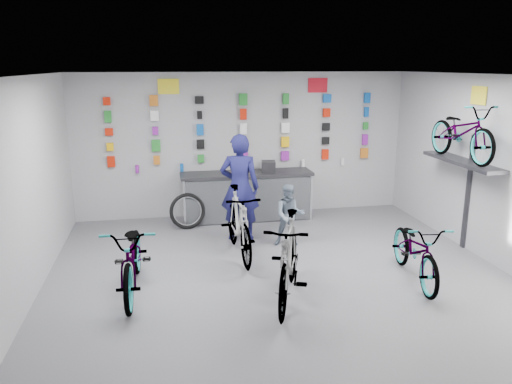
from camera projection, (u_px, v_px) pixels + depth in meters
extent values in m
plane|color=#56565B|center=(289.00, 293.00, 7.08)|extent=(8.00, 8.00, 0.00)
plane|color=white|center=(293.00, 76.00, 6.34)|extent=(8.00, 8.00, 0.00)
plane|color=#AFAFB1|center=(243.00, 145.00, 10.52)|extent=(7.00, 0.00, 7.00)
plane|color=#AFAFB1|center=(464.00, 355.00, 2.90)|extent=(7.00, 0.00, 7.00)
plane|color=#AFAFB1|center=(13.00, 203.00, 6.08)|extent=(0.00, 8.00, 8.00)
cube|color=black|center=(247.00, 198.00, 10.35)|extent=(2.60, 0.60, 0.90)
cube|color=silver|center=(249.00, 201.00, 10.05)|extent=(2.60, 0.02, 0.90)
cube|color=silver|center=(184.00, 204.00, 9.82)|extent=(0.04, 0.04, 0.96)
cube|color=silver|center=(311.00, 198.00, 10.29)|extent=(0.04, 0.04, 0.96)
cube|color=black|center=(247.00, 174.00, 10.22)|extent=(2.70, 0.66, 0.06)
cube|color=red|center=(111.00, 162.00, 10.02)|extent=(0.15, 0.06, 0.22)
cube|color=orange|center=(157.00, 160.00, 10.19)|extent=(0.13, 0.06, 0.18)
cube|color=#22842B|center=(201.00, 159.00, 10.35)|extent=(0.13, 0.06, 0.16)
cube|color=purple|center=(244.00, 157.00, 10.51)|extent=(0.18, 0.06, 0.21)
cube|color=purple|center=(285.00, 156.00, 10.67)|extent=(0.16, 0.06, 0.19)
cube|color=red|center=(325.00, 154.00, 10.84)|extent=(0.14, 0.06, 0.22)
cube|color=orange|center=(364.00, 153.00, 11.00)|extent=(0.17, 0.06, 0.22)
cube|color=#FFBC09|center=(110.00, 147.00, 9.95)|extent=(0.13, 0.06, 0.15)
cube|color=#22842B|center=(156.00, 145.00, 10.11)|extent=(0.18, 0.06, 0.24)
cube|color=black|center=(200.00, 144.00, 10.27)|extent=(0.16, 0.06, 0.19)
cube|color=#FFBC09|center=(243.00, 143.00, 10.44)|extent=(0.17, 0.06, 0.21)
cube|color=#FFBC09|center=(285.00, 142.00, 10.60)|extent=(0.16, 0.06, 0.22)
cube|color=black|center=(326.00, 141.00, 10.76)|extent=(0.15, 0.06, 0.16)
cube|color=purple|center=(365.00, 139.00, 10.92)|extent=(0.12, 0.06, 0.23)
cube|color=red|center=(109.00, 132.00, 9.88)|extent=(0.15, 0.06, 0.14)
cube|color=purple|center=(155.00, 131.00, 10.04)|extent=(0.12, 0.06, 0.16)
cube|color=#0F56B2|center=(200.00, 130.00, 10.20)|extent=(0.14, 0.06, 0.22)
cube|color=white|center=(243.00, 129.00, 10.36)|extent=(0.14, 0.06, 0.22)
cube|color=white|center=(285.00, 128.00, 10.52)|extent=(0.17, 0.06, 0.21)
cube|color=black|center=(326.00, 127.00, 10.69)|extent=(0.16, 0.06, 0.16)
cube|color=#22842B|center=(366.00, 126.00, 10.85)|extent=(0.10, 0.06, 0.15)
cube|color=#22842B|center=(108.00, 117.00, 9.80)|extent=(0.13, 0.06, 0.23)
cube|color=white|center=(155.00, 116.00, 9.96)|extent=(0.16, 0.06, 0.20)
cube|color=black|center=(200.00, 115.00, 10.13)|extent=(0.10, 0.06, 0.16)
cube|color=red|center=(243.00, 114.00, 10.29)|extent=(0.13, 0.06, 0.22)
cube|color=black|center=(286.00, 113.00, 10.45)|extent=(0.11, 0.06, 0.22)
cube|color=red|center=(327.00, 113.00, 10.61)|extent=(0.15, 0.06, 0.18)
cube|color=#0F56B2|center=(366.00, 112.00, 10.77)|extent=(0.09, 0.06, 0.21)
cube|color=red|center=(107.00, 101.00, 9.73)|extent=(0.14, 0.06, 0.16)
cube|color=orange|center=(154.00, 101.00, 9.89)|extent=(0.17, 0.06, 0.21)
cube|color=black|center=(199.00, 100.00, 10.05)|extent=(0.18, 0.06, 0.15)
cube|color=#22842B|center=(243.00, 99.00, 10.21)|extent=(0.17, 0.06, 0.24)
cube|color=#22842B|center=(286.00, 99.00, 10.38)|extent=(0.12, 0.06, 0.23)
cube|color=#0F56B2|center=(327.00, 98.00, 10.54)|extent=(0.17, 0.06, 0.17)
cube|color=#0F56B2|center=(367.00, 98.00, 10.70)|extent=(0.13, 0.06, 0.21)
cylinder|color=purple|center=(137.00, 169.00, 10.14)|extent=(0.07, 0.07, 0.16)
cylinder|color=#0F56B2|center=(182.00, 167.00, 10.30)|extent=(0.07, 0.07, 0.16)
cylinder|color=white|center=(262.00, 164.00, 10.61)|extent=(0.07, 0.07, 0.16)
cylinder|color=white|center=(303.00, 163.00, 10.77)|extent=(0.07, 0.07, 0.16)
cylinder|color=white|center=(343.00, 162.00, 10.93)|extent=(0.07, 0.07, 0.16)
cube|color=#333338|center=(462.00, 162.00, 8.43)|extent=(0.38, 1.90, 0.06)
cube|color=#333338|center=(468.00, 193.00, 8.60)|extent=(0.04, 0.10, 2.00)
cube|color=yellow|center=(168.00, 86.00, 9.92)|extent=(0.42, 0.02, 0.30)
cube|color=red|center=(318.00, 85.00, 10.48)|extent=(0.42, 0.02, 0.30)
cube|color=yellow|center=(479.00, 95.00, 8.19)|extent=(0.02, 0.40, 0.30)
imported|color=gray|center=(133.00, 257.00, 6.99)|extent=(0.76, 2.04, 1.06)
imported|color=gray|center=(289.00, 259.00, 6.73)|extent=(1.22, 2.05, 1.19)
imported|color=gray|center=(416.00, 250.00, 7.39)|extent=(0.88, 1.89, 0.95)
imported|color=gray|center=(239.00, 223.00, 8.30)|extent=(0.62, 1.95, 1.16)
imported|color=gray|center=(462.00, 132.00, 8.30)|extent=(0.63, 1.80, 0.95)
imported|color=#161648|center=(240.00, 187.00, 9.04)|extent=(0.81, 0.64, 1.96)
imported|color=slate|center=(290.00, 215.00, 8.83)|extent=(0.60, 0.50, 1.11)
torus|color=black|center=(187.00, 211.00, 9.78)|extent=(0.73, 0.30, 0.71)
torus|color=silver|center=(187.00, 211.00, 9.78)|extent=(0.59, 0.21, 0.58)
cube|color=black|center=(268.00, 166.00, 10.27)|extent=(0.32, 0.34, 0.22)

